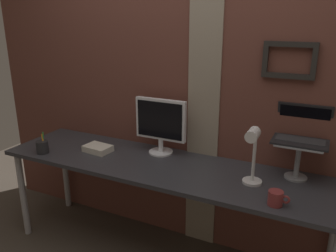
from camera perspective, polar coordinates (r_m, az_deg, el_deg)
The scene contains 9 objects.
brick_wall_back at distance 2.52m, azimuth 5.02°, elevation 6.76°, with size 3.72×0.16×2.49m.
desk at distance 2.42m, azimuth -1.05°, elevation -7.83°, with size 2.38×0.61×0.75m.
monitor at distance 2.50m, azimuth -1.24°, elevation 0.57°, with size 0.39×0.18×0.41m.
laptop_stand at distance 2.28m, azimuth 20.81°, elevation -4.45°, with size 0.28×0.22×0.24m.
laptop at distance 2.30m, azimuth 21.36°, elevation -0.67°, with size 0.33×0.26×0.22m.
desk_lamp at distance 2.06m, azimuth 13.90°, elevation -3.93°, with size 0.12×0.20×0.38m.
pen_cup at distance 2.73m, azimuth -20.12°, elevation -3.27°, with size 0.09×0.09×0.16m.
coffee_mug at distance 1.98m, azimuth 17.47°, elevation -11.35°, with size 0.12×0.08×0.08m.
paper_clutter_stack at distance 2.65m, azimuth -11.56°, elevation -3.68°, with size 0.20×0.14×0.05m, color silver.
Camera 1 is at (0.88, -1.92, 1.73)m, focal length 36.73 mm.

